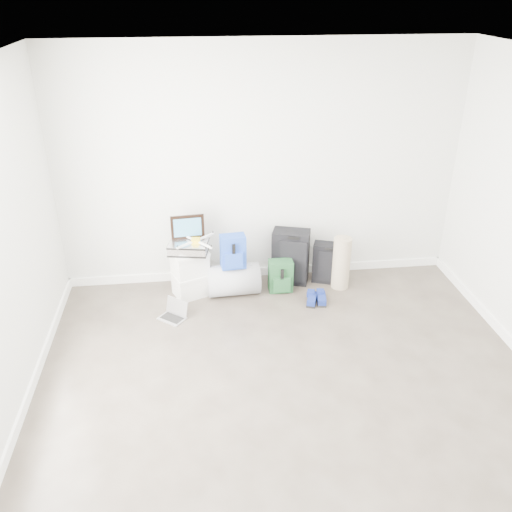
{
  "coord_description": "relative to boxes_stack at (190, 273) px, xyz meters",
  "views": [
    {
      "loc": [
        -0.75,
        -3.21,
        3.2
      ],
      "look_at": [
        -0.13,
        1.9,
        0.57
      ],
      "focal_mm": 38.0,
      "sensor_mm": 36.0,
      "label": 1
    }
  ],
  "objects": [
    {
      "name": "briefcase",
      "position": [
        -0.0,
        0.0,
        0.33
      ],
      "size": [
        0.46,
        0.38,
        0.12
      ],
      "primitive_type": "cube",
      "rotation": [
        0.0,
        0.0,
        -0.19
      ],
      "color": "#B2B2B7",
      "rests_on": "boxes_stack"
    },
    {
      "name": "duffel_bag",
      "position": [
        0.48,
        -0.04,
        -0.09
      ],
      "size": [
        0.6,
        0.38,
        0.36
      ],
      "primitive_type": "cylinder",
      "rotation": [
        0.0,
        1.57,
        0.05
      ],
      "color": "gray",
      "rests_on": "ground"
    },
    {
      "name": "blue_backpack",
      "position": [
        0.48,
        -0.07,
        0.27
      ],
      "size": [
        0.28,
        0.22,
        0.38
      ],
      "rotation": [
        0.0,
        0.0,
        0.09
      ],
      "color": "#18319C",
      "rests_on": "duffel_bag"
    },
    {
      "name": "shoes",
      "position": [
        1.38,
        -0.34,
        -0.23
      ],
      "size": [
        0.26,
        0.26,
        0.08
      ],
      "rotation": [
        0.0,
        0.0,
        -0.27
      ],
      "color": "black",
      "rests_on": "ground"
    },
    {
      "name": "room_envelope",
      "position": [
        0.84,
        -2.12,
        1.45
      ],
      "size": [
        4.52,
        5.02,
        2.71
      ],
      "color": "silver",
      "rests_on": "ground"
    },
    {
      "name": "laptop",
      "position": [
        -0.19,
        -0.46,
        -0.22
      ],
      "size": [
        0.33,
        0.32,
        0.19
      ],
      "rotation": [
        0.0,
        0.0,
        -0.68
      ],
      "color": "#BCBCC0",
      "rests_on": "ground"
    },
    {
      "name": "ground",
      "position": [
        0.84,
        -2.14,
        -0.27
      ],
      "size": [
        5.0,
        5.0,
        0.0
      ],
      "primitive_type": "plane",
      "color": "#383029",
      "rests_on": "ground"
    },
    {
      "name": "drone",
      "position": [
        0.08,
        -0.02,
        0.41
      ],
      "size": [
        0.42,
        0.42,
        0.05
      ],
      "rotation": [
        0.0,
        0.0,
        -0.1
      ],
      "color": "yellow",
      "rests_on": "briefcase"
    },
    {
      "name": "green_backpack",
      "position": [
        1.02,
        -0.04,
        -0.09
      ],
      "size": [
        0.27,
        0.2,
        0.38
      ],
      "rotation": [
        0.0,
        0.0,
        0.0
      ],
      "color": "#14371A",
      "rests_on": "ground"
    },
    {
      "name": "carry_on",
      "position": [
        1.59,
        0.11,
        -0.03
      ],
      "size": [
        0.35,
        0.29,
        0.49
      ],
      "rotation": [
        0.0,
        0.0,
        -0.34
      ],
      "color": "black",
      "rests_on": "ground"
    },
    {
      "name": "boxes_stack",
      "position": [
        0.0,
        0.0,
        0.0
      ],
      "size": [
        0.47,
        0.43,
        0.54
      ],
      "rotation": [
        0.0,
        0.0,
        0.39
      ],
      "color": "silver",
      "rests_on": "ground"
    },
    {
      "name": "painting",
      "position": [
        -0.0,
        0.1,
        0.52
      ],
      "size": [
        0.36,
        0.06,
        0.27
      ],
      "rotation": [
        0.0,
        0.0,
        0.09
      ],
      "color": "black",
      "rests_on": "briefcase"
    },
    {
      "name": "rolled_rug",
      "position": [
        1.72,
        -0.03,
        0.04
      ],
      "size": [
        0.2,
        0.2,
        0.62
      ],
      "primitive_type": "cylinder",
      "color": "gray",
      "rests_on": "ground"
    },
    {
      "name": "large_suitcase",
      "position": [
        1.17,
        0.16,
        0.05
      ],
      "size": [
        0.47,
        0.38,
        0.65
      ],
      "rotation": [
        0.0,
        0.0,
        -0.31
      ],
      "color": "black",
      "rests_on": "ground"
    }
  ]
}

